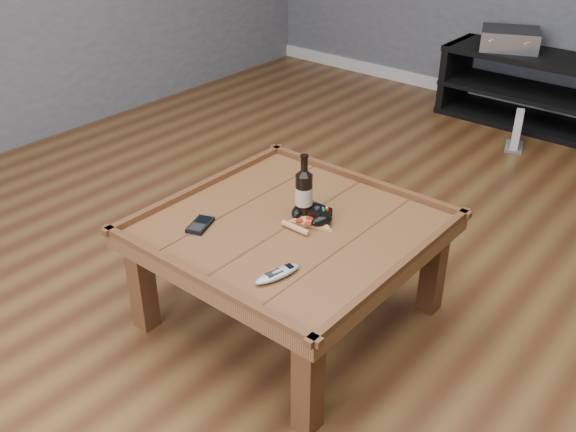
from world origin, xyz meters
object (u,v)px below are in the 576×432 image
Objects in this scene: coffee_table at (291,237)px; game_console at (517,132)px; media_console at (544,93)px; remote_control at (278,274)px; av_receiver at (510,39)px; pizza_slice at (307,222)px; smartphone at (200,225)px; game_controller at (312,214)px; beer_bottle at (304,192)px.

coffee_table reaches higher than game_console.
media_console is (0.00, 2.75, -0.15)m from coffee_table.
remote_control is 0.39× the size of av_receiver.
av_receiver is at bearing 98.35° from pizza_slice.
remote_control is at bearing -66.51° from pizza_slice.
smartphone is (-0.30, -0.28, 0.00)m from pizza_slice.
game_controller is at bearing -108.47° from game_console.
remote_control is at bearing -69.46° from game_controller.
coffee_table is 0.13m from game_controller.
beer_bottle is at bearing 129.38° from remote_control.
av_receiver is (-0.34, 2.66, 0.09)m from game_controller.
media_console is 0.49m from game_console.
pizza_slice is at bearing -89.04° from media_console.
media_console is 7.45× the size of remote_control.
game_console is (-0.02, 2.23, -0.35)m from pizza_slice.
smartphone is at bearing -128.09° from beer_bottle.
pizza_slice is (0.00, -0.04, -0.02)m from game_controller.
av_receiver is 1.95× the size of game_console.
pizza_slice is at bearing -84.51° from game_controller.
av_receiver is (-0.30, -0.00, 0.32)m from media_console.
media_console is 2.94× the size of av_receiver.
pizza_slice reaches higher than game_console.
media_console is 2.71m from pizza_slice.
game_controller is 1.04× the size of remote_control.
av_receiver reaches higher than game_console.
av_receiver is at bearing 111.87° from remote_control.
beer_bottle is at bearing -90.10° from media_console.
coffee_table is 3.94× the size of beer_bottle.
game_console is at bearing 89.27° from beer_bottle.
av_receiver is (-0.49, 3.04, 0.10)m from remote_control.
smartphone is (-0.26, -2.98, 0.21)m from media_console.
remote_control is (0.19, -3.05, 0.22)m from media_console.
media_console is at bearing 73.90° from game_console.
game_console is at bearing 91.58° from pizza_slice.
media_console is at bearing 90.00° from coffee_table.
game_console is (0.28, 2.52, -0.35)m from smartphone.
game_console is at bearing 106.38° from remote_control.
beer_bottle is 1.07× the size of game_console.
media_console reaches higher than game_console.
smartphone is at bearing -133.58° from game_controller.
coffee_table is at bearing 21.91° from smartphone.
beer_bottle reaches higher than media_console.
game_controller is 0.04m from pizza_slice.
beer_bottle is 2.68m from av_receiver.
coffee_table is 0.09m from pizza_slice.
media_console is 3.06m from remote_control.
av_receiver reaches higher than remote_control.
game_controller is (0.05, -0.00, -0.08)m from beer_bottle.
beer_bottle is 0.42m from smartphone.
pizza_slice is at bearing -108.38° from game_console.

